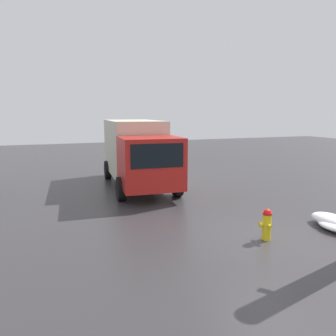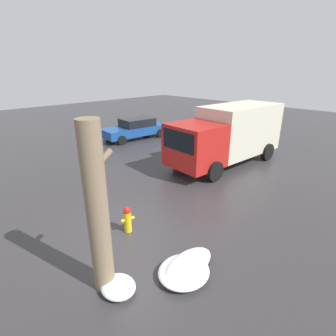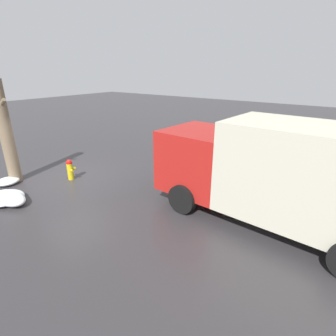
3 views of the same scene
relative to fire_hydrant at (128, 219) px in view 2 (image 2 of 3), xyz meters
name	(u,v)px [view 2 (image 2 of 3)]	position (x,y,z in m)	size (l,w,h in m)	color
ground_plane	(128,231)	(0.00, 0.00, -0.43)	(60.00, 60.00, 0.00)	#333033
fire_hydrant	(128,219)	(0.00, 0.00, 0.00)	(0.43, 0.34, 0.83)	yellow
tree_trunk	(98,212)	(-1.64, -1.35, 1.50)	(0.70, 0.46, 3.83)	#7F6B51
delivery_truck	(229,133)	(7.35, 1.39, 1.15)	(6.77, 2.85, 2.90)	red
parked_car	(135,128)	(7.12, 8.76, 0.29)	(4.71, 2.31, 1.39)	#194793
snow_pile_by_hydrant	(118,287)	(-1.53, -1.72, -0.30)	(0.74, 0.84, 0.25)	white
snow_pile_curbside	(189,264)	(0.08, -2.37, -0.24)	(1.48, 0.74, 0.37)	white
snow_pile_by_tree	(184,271)	(-0.16, -2.44, -0.29)	(1.29, 1.17, 0.28)	white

